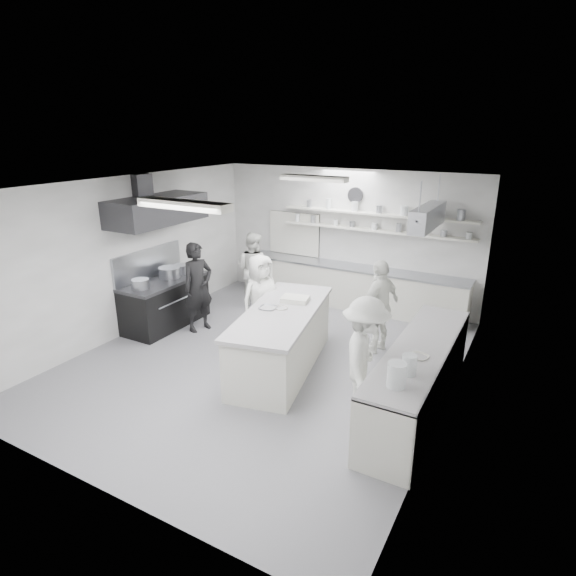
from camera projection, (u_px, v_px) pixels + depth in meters
The scene contains 27 objects.
floor at pixel (265, 362), 8.19m from camera, with size 6.00×7.00×0.02m, color gray.
ceiling at pixel (262, 184), 7.21m from camera, with size 6.00×7.00×0.02m, color silver.
wall_back at pixel (346, 237), 10.60m from camera, with size 6.00×0.04×3.00m, color silver.
wall_front at pixel (82, 370), 4.80m from camera, with size 6.00×0.04×3.00m, color silver.
wall_left at pixel (131, 256), 9.07m from camera, with size 0.04×7.00×3.00m, color silver.
wall_right at pixel (455, 311), 6.33m from camera, with size 0.04×7.00×3.00m, color silver.
stove at pixel (165, 304), 9.56m from camera, with size 0.80×1.80×0.90m, color black.
exhaust_hood at pixel (157, 210), 8.95m from camera, with size 0.85×2.00×0.50m, color #2F2F31.
back_counter at pixel (352, 287), 10.55m from camera, with size 5.00×0.60×0.92m, color silver.
shelf_lower at pixel (375, 230), 10.09m from camera, with size 4.20×0.26×0.04m, color silver.
shelf_upper at pixel (376, 214), 9.98m from camera, with size 4.20×0.26×0.04m, color silver.
pass_through_window at pixel (294, 234), 11.20m from camera, with size 1.30×0.04×1.00m, color black.
wall_clock at pixel (356, 195), 10.17m from camera, with size 0.32×0.32×0.05m, color white.
right_counter at pixel (418, 380), 6.65m from camera, with size 0.74×3.30×0.94m, color silver.
pot_rack at pixel (428, 217), 8.52m from camera, with size 0.30×1.60×0.40m, color #9B9EA6.
light_fixture_front at pixel (184, 205), 5.75m from camera, with size 1.30×0.25×0.10m, color silver.
light_fixture_rear at pixel (314, 178), 8.73m from camera, with size 1.30×0.25×0.10m, color silver.
prep_island at pixel (282, 340), 7.83m from camera, with size 0.99×2.66×0.98m, color silver.
stove_pot at pixel (170, 274), 9.53m from camera, with size 0.42×0.42×0.26m, color #9B9EA6.
cook_stove at pixel (198, 287), 9.20m from camera, with size 0.64×0.42×1.77m, color black.
cook_back at pixel (253, 269), 10.62m from camera, with size 0.80×0.63×1.65m, color white.
cook_island_left at pixel (261, 299), 8.73m from camera, with size 0.82×0.53×1.67m, color white.
cook_island_right at pixel (380, 306), 8.32m from camera, with size 0.99×0.41×1.69m, color white.
cook_right at pixel (365, 358), 6.40m from camera, with size 1.12×0.64×1.74m, color white.
bowl_island_a at pixel (268, 309), 7.75m from camera, with size 0.29×0.29×0.07m, color #9B9EA6.
bowl_island_b at pixel (281, 309), 7.73m from camera, with size 0.22×0.22×0.07m, color silver.
bowl_right at pixel (419, 357), 6.21m from camera, with size 0.24×0.24×0.06m, color silver.
Camera 1 is at (3.90, -6.24, 3.83)m, focal length 29.56 mm.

